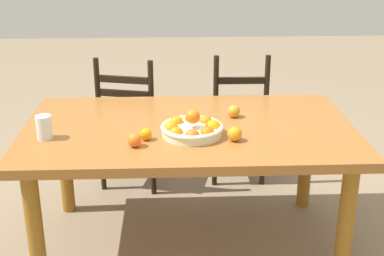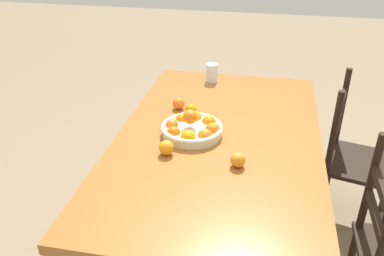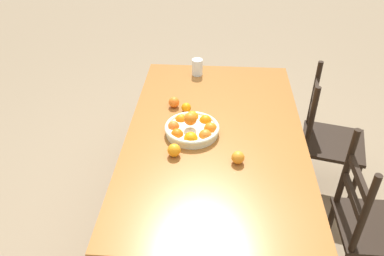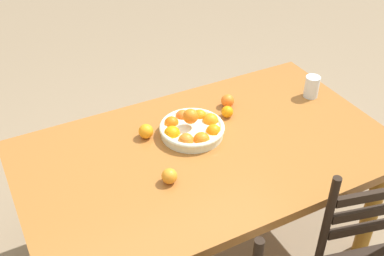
{
  "view_description": "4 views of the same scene",
  "coord_description": "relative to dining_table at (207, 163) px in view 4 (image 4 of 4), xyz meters",
  "views": [
    {
      "loc": [
        -0.1,
        -2.68,
        1.76
      ],
      "look_at": [
        0.01,
        -0.14,
        0.77
      ],
      "focal_mm": 49.69,
      "sensor_mm": 36.0,
      "label": 1
    },
    {
      "loc": [
        1.82,
        0.22,
        1.79
      ],
      "look_at": [
        0.01,
        -0.14,
        0.77
      ],
      "focal_mm": 37.9,
      "sensor_mm": 36.0,
      "label": 2
    },
    {
      "loc": [
        1.87,
        -0.01,
        2.1
      ],
      "look_at": [
        0.01,
        -0.14,
        0.77
      ],
      "focal_mm": 36.45,
      "sensor_mm": 36.0,
      "label": 3
    },
    {
      "loc": [
        0.89,
        1.55,
        2.17
      ],
      "look_at": [
        0.01,
        -0.14,
        0.77
      ],
      "focal_mm": 44.78,
      "sensor_mm": 36.0,
      "label": 4
    }
  ],
  "objects": [
    {
      "name": "orange_loose_0",
      "position": [
        -0.28,
        -0.28,
        0.12
      ],
      "size": [
        0.07,
        0.07,
        0.07
      ],
      "primitive_type": "sphere",
      "color": "orange",
      "rests_on": "dining_table"
    },
    {
      "name": "orange_loose_1",
      "position": [
        0.22,
        -0.22,
        0.12
      ],
      "size": [
        0.07,
        0.07,
        0.07
      ],
      "primitive_type": "sphere",
      "color": "orange",
      "rests_on": "dining_table"
    },
    {
      "name": "fruit_bowl",
      "position": [
        0.01,
        -0.14,
        0.12
      ],
      "size": [
        0.32,
        0.32,
        0.14
      ],
      "color": "silver",
      "rests_on": "dining_table"
    },
    {
      "name": "orange_loose_3",
      "position": [
        0.26,
        0.12,
        0.12
      ],
      "size": [
        0.07,
        0.07,
        0.07
      ],
      "primitive_type": "sphere",
      "color": "orange",
      "rests_on": "dining_table"
    },
    {
      "name": "drinking_glass",
      "position": [
        -0.74,
        -0.15,
        0.15
      ],
      "size": [
        0.08,
        0.08,
        0.12
      ],
      "primitive_type": "cylinder",
      "color": "silver",
      "rests_on": "dining_table"
    },
    {
      "name": "dining_table",
      "position": [
        0.0,
        0.0,
        0.0
      ],
      "size": [
        1.78,
        1.05,
        0.73
      ],
      "color": "#9C5F2A",
      "rests_on": "ground"
    },
    {
      "name": "orange_loose_2",
      "position": [
        -0.22,
        -0.19,
        0.12
      ],
      "size": [
        0.06,
        0.06,
        0.06
      ],
      "primitive_type": "sphere",
      "color": "orange",
      "rests_on": "dining_table"
    },
    {
      "name": "ground_plane",
      "position": [
        0.0,
        0.0,
        -0.65
      ],
      "size": [
        12.0,
        12.0,
        0.0
      ],
      "primitive_type": "plane",
      "color": "#87745A"
    }
  ]
}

